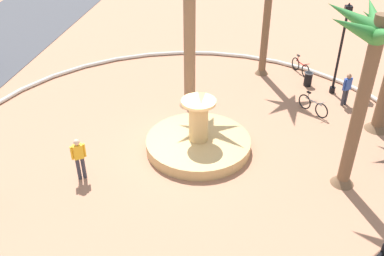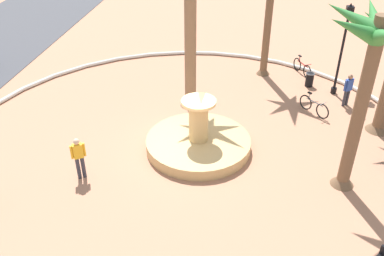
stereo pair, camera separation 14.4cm
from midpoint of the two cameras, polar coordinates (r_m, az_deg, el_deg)
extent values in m
plane|color=tan|center=(17.07, -0.61, -2.86)|extent=(80.00, 80.00, 0.00)
torus|color=silver|center=(17.02, -0.61, -2.59)|extent=(19.91, 19.91, 0.20)
cylinder|color=tan|center=(16.99, 0.61, -2.13)|extent=(4.20, 4.20, 0.45)
cylinder|color=#236093|center=(17.01, 0.61, -2.23)|extent=(3.69, 3.69, 0.34)
cylinder|color=tan|center=(16.42, 0.63, 0.87)|extent=(0.76, 0.76, 1.64)
cylinder|color=#E0B370|center=(15.98, 0.65, 3.55)|extent=(1.34, 1.34, 0.12)
cylinder|color=brown|center=(14.62, 21.47, 2.39)|extent=(0.44, 0.44, 6.18)
cone|color=brown|center=(16.14, 19.47, -6.35)|extent=(0.83, 0.83, 0.50)
cone|color=#337F38|center=(14.31, 23.02, 13.79)|extent=(1.86, 0.62, 1.12)
cone|color=#337F38|center=(13.79, 20.59, 13.87)|extent=(1.47, 1.85, 1.03)
cone|color=#337F38|center=(13.10, 20.88, 12.45)|extent=(1.20, 1.91, 1.20)
cone|color=brown|center=(19.84, 23.58, 0.48)|extent=(1.04, 1.04, 0.50)
cone|color=#28702D|center=(18.55, 23.99, 12.53)|extent=(1.76, 1.86, 1.23)
cone|color=#28702D|center=(17.93, 23.71, 11.90)|extent=(0.60, 2.01, 1.27)
cylinder|color=#8E6B4C|center=(18.76, -0.56, 11.68)|extent=(0.52, 0.52, 6.43)
cone|color=#8E6B4C|center=(20.01, -0.52, 3.73)|extent=(0.99, 0.99, 0.50)
cylinder|color=brown|center=(22.31, 9.96, 15.36)|extent=(0.38, 0.38, 6.95)
cone|color=brown|center=(23.44, 9.22, 7.82)|extent=(0.72, 0.72, 0.50)
cylinder|color=black|center=(21.58, 19.04, 9.18)|extent=(0.12, 0.12, 3.92)
cylinder|color=black|center=(22.31, 18.22, 4.93)|extent=(0.28, 0.28, 0.30)
cube|color=black|center=(20.88, 20.12, 14.65)|extent=(0.32, 0.32, 0.44)
sphere|color=#F2EDCC|center=(20.88, 20.12, 14.65)|extent=(0.22, 0.22, 0.22)
cone|color=black|center=(20.81, 20.27, 15.38)|extent=(0.20, 0.20, 0.18)
cylinder|color=black|center=(22.59, 15.21, 6.36)|extent=(0.40, 0.40, 0.70)
torus|color=#4C4C51|center=(22.44, 15.34, 7.16)|extent=(0.46, 0.46, 0.06)
torus|color=black|center=(19.81, 16.87, 2.26)|extent=(0.57, 0.53, 0.72)
torus|color=black|center=(20.35, 14.76, 3.45)|extent=(0.57, 0.53, 0.72)
cylinder|color=#99999E|center=(19.97, 15.90, 3.45)|extent=(0.73, 0.68, 0.05)
cylinder|color=#99999E|center=(20.09, 15.23, 4.23)|extent=(0.04, 0.04, 0.30)
cube|color=black|center=(20.01, 15.30, 4.66)|extent=(0.21, 0.21, 0.06)
cylinder|color=#99999E|center=(19.67, 16.93, 3.25)|extent=(0.32, 0.34, 0.03)
torus|color=black|center=(23.45, 14.90, 7.43)|extent=(0.67, 0.39, 0.72)
torus|color=black|center=(24.20, 13.63, 8.41)|extent=(0.67, 0.39, 0.72)
cylinder|color=#B21919|center=(23.73, 14.33, 8.44)|extent=(0.86, 0.49, 0.05)
cylinder|color=#B21919|center=(23.94, 13.94, 9.10)|extent=(0.04, 0.04, 0.30)
cube|color=black|center=(23.88, 13.99, 9.47)|extent=(0.22, 0.18, 0.06)
cylinder|color=#B21919|center=(23.34, 14.96, 8.29)|extent=(0.23, 0.40, 0.03)
cylinder|color=#33333D|center=(21.28, 19.89, 4.00)|extent=(0.14, 0.14, 0.81)
cylinder|color=#33333D|center=(21.16, 19.55, 3.90)|extent=(0.14, 0.14, 0.81)
cube|color=#2D4CA5|center=(20.92, 20.06, 5.59)|extent=(0.36, 0.39, 0.56)
sphere|color=#9E7051|center=(20.76, 20.27, 6.57)|extent=(0.22, 0.22, 0.22)
cylinder|color=#2D4CA5|center=(21.07, 20.48, 5.70)|extent=(0.09, 0.09, 0.53)
cylinder|color=#2D4CA5|center=(20.77, 19.63, 5.48)|extent=(0.09, 0.09, 0.53)
cylinder|color=#33333D|center=(22.23, 21.93, 4.84)|extent=(0.14, 0.14, 0.85)
cylinder|color=#33333D|center=(22.10, 21.62, 4.75)|extent=(0.14, 0.14, 0.85)
cube|color=white|center=(21.87, 22.15, 6.42)|extent=(0.36, 0.39, 0.56)
sphere|color=tan|center=(21.71, 22.36, 7.37)|extent=(0.22, 0.22, 0.22)
cylinder|color=white|center=(22.03, 22.53, 6.52)|extent=(0.09, 0.09, 0.53)
cylinder|color=white|center=(21.71, 21.76, 6.32)|extent=(0.09, 0.09, 0.53)
cylinder|color=#33333D|center=(15.87, -15.31, -5.31)|extent=(0.14, 0.14, 0.90)
cylinder|color=#33333D|center=(15.88, -14.68, -5.17)|extent=(0.14, 0.14, 0.90)
cube|color=yellow|center=(15.45, -15.37, -3.09)|extent=(0.35, 0.39, 0.56)
sphere|color=beige|center=(15.23, -15.59, -1.86)|extent=(0.22, 0.22, 0.22)
cylinder|color=yellow|center=(15.44, -16.17, -3.27)|extent=(0.09, 0.09, 0.53)
cylinder|color=yellow|center=(15.47, -14.58, -2.91)|extent=(0.09, 0.09, 0.53)
camera|label=1|loc=(0.07, -90.25, -0.16)|focal=39.53mm
camera|label=2|loc=(0.07, 89.75, 0.16)|focal=39.53mm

